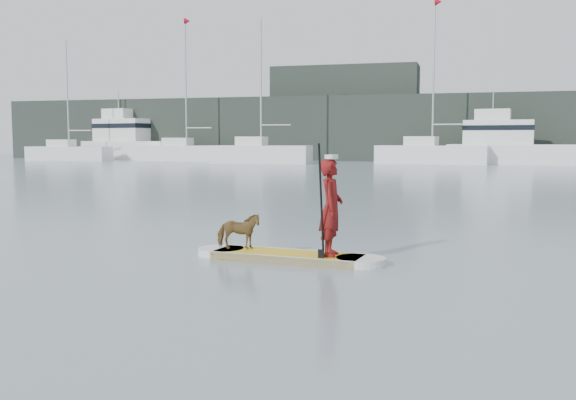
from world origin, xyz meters
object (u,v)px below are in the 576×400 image
(paddleboard, at_px, (288,256))
(motor_yacht_a, at_px, (505,144))
(sailboat_d, at_px, (431,152))
(motor_yacht_b, at_px, (127,141))
(sailboat_a, at_px, (69,152))
(sailboat_c, at_px, (260,153))
(dog, at_px, (238,231))
(sailboat_b, at_px, (186,151))
(paddler, at_px, (331,208))

(paddleboard, distance_m, motor_yacht_a, 44.58)
(sailboat_d, relative_size, motor_yacht_b, 1.25)
(paddleboard, height_order, sailboat_a, sailboat_a)
(sailboat_a, height_order, motor_yacht_b, sailboat_a)
(sailboat_c, distance_m, motor_yacht_a, 19.85)
(paddleboard, height_order, dog, dog)
(sailboat_a, relative_size, motor_yacht_b, 1.06)
(paddleboard, height_order, sailboat_d, sailboat_d)
(motor_yacht_a, bearing_deg, sailboat_b, -174.36)
(motor_yacht_a, bearing_deg, sailboat_a, -171.34)
(paddleboard, bearing_deg, paddler, -0.00)
(dog, bearing_deg, sailboat_a, 21.51)
(paddleboard, distance_m, sailboat_d, 43.28)
(dog, height_order, sailboat_c, sailboat_c)
(sailboat_d, distance_m, motor_yacht_a, 5.86)
(sailboat_c, relative_size, sailboat_d, 0.90)
(paddleboard, bearing_deg, sailboat_b, 122.35)
(sailboat_d, bearing_deg, motor_yacht_b, -179.39)
(dog, distance_m, motor_yacht_a, 44.60)
(paddleboard, relative_size, dog, 4.46)
(sailboat_c, height_order, motor_yacht_b, sailboat_c)
(paddler, distance_m, dog, 1.73)
(sailboat_b, bearing_deg, sailboat_c, -25.64)
(dog, bearing_deg, sailboat_c, 1.68)
(sailboat_b, xyz_separation_m, motor_yacht_b, (-7.63, 2.81, 0.97))
(sailboat_a, bearing_deg, motor_yacht_a, -3.71)
(sailboat_a, xyz_separation_m, motor_yacht_b, (3.53, 4.74, 1.08))
(paddler, distance_m, sailboat_c, 43.36)
(sailboat_b, relative_size, sailboat_d, 0.98)
(dog, bearing_deg, motor_yacht_b, 15.62)
(paddler, xyz_separation_m, sailboat_a, (-34.15, 42.66, -0.12))
(paddleboard, relative_size, motor_yacht_a, 0.33)
(sailboat_a, distance_m, motor_yacht_a, 39.19)
(sailboat_d, relative_size, motor_yacht_a, 1.32)
(paddleboard, height_order, paddler, paddler)
(dog, xyz_separation_m, motor_yacht_a, (6.65, 44.08, 1.20))
(paddler, height_order, motor_yacht_a, motor_yacht_a)
(sailboat_a, distance_m, sailboat_d, 33.40)
(sailboat_b, relative_size, motor_yacht_b, 1.23)
(dog, height_order, sailboat_b, sailboat_b)
(sailboat_b, relative_size, motor_yacht_a, 1.30)
(sailboat_d, bearing_deg, sailboat_a, -170.49)
(sailboat_a, bearing_deg, sailboat_b, 3.78)
(sailboat_b, bearing_deg, dog, -66.10)
(sailboat_c, bearing_deg, sailboat_d, 8.91)
(dog, distance_m, sailboat_d, 43.19)
(paddleboard, distance_m, motor_yacht_b, 55.99)
(sailboat_a, bearing_deg, sailboat_d, -4.87)
(dog, bearing_deg, paddleboard, -111.70)
(sailboat_a, height_order, sailboat_c, sailboat_c)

